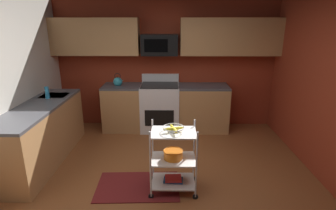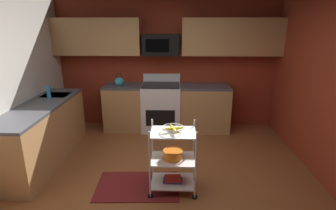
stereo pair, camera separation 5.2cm
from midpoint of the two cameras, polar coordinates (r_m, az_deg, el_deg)
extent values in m
cube|color=brown|center=(3.79, -0.97, -17.48)|extent=(4.40, 4.80, 0.04)
cube|color=maroon|center=(5.60, 0.12, 8.70)|extent=(4.52, 0.06, 2.60)
cube|color=#B27F4C|center=(5.48, 0.02, -0.75)|extent=(2.49, 0.60, 0.88)
cube|color=#4C4C51|center=(5.36, 0.02, 3.93)|extent=(2.49, 0.60, 0.04)
cube|color=#B27F4C|center=(4.69, -24.56, -5.65)|extent=(0.60, 2.12, 0.88)
cube|color=#4C4C51|center=(4.54, -25.28, -0.28)|extent=(0.60, 2.12, 0.04)
cube|color=#B7BABC|center=(5.08, -22.21, 1.16)|extent=(0.44, 0.36, 0.16)
cube|color=white|center=(5.48, -1.17, -0.54)|extent=(0.76, 0.64, 0.92)
cube|color=black|center=(5.21, -1.34, -2.79)|extent=(0.56, 0.01, 0.32)
cube|color=white|center=(5.62, -1.06, 5.72)|extent=(0.76, 0.06, 0.18)
cube|color=black|center=(5.35, -1.20, 4.25)|extent=(0.72, 0.60, 0.02)
cube|color=#B27F4C|center=(5.56, -14.49, 13.80)|extent=(1.69, 0.33, 0.70)
cube|color=#B27F4C|center=(5.46, 13.62, 13.81)|extent=(1.91, 0.33, 0.70)
cube|color=black|center=(5.34, -1.20, 12.59)|extent=(0.70, 0.38, 0.40)
cube|color=black|center=(5.15, -1.99, 12.41)|extent=(0.44, 0.01, 0.24)
cylinder|color=silver|center=(3.36, -3.42, -12.54)|extent=(0.02, 0.02, 0.88)
cylinder|color=black|center=(3.60, -3.29, -18.63)|extent=(0.07, 0.02, 0.07)
cylinder|color=silver|center=(3.36, 6.32, -12.63)|extent=(0.02, 0.02, 0.88)
cylinder|color=black|center=(3.60, 6.08, -18.71)|extent=(0.07, 0.02, 0.07)
cylinder|color=silver|center=(3.71, -2.87, -9.44)|extent=(0.02, 0.02, 0.88)
cylinder|color=black|center=(3.93, -2.77, -15.18)|extent=(0.07, 0.02, 0.07)
cylinder|color=silver|center=(3.71, 5.85, -9.52)|extent=(0.02, 0.02, 0.88)
cylinder|color=black|center=(3.93, 5.65, -15.26)|extent=(0.07, 0.02, 0.07)
cube|color=silver|center=(3.70, 1.43, -15.83)|extent=(0.56, 0.41, 0.02)
cube|color=silver|center=(3.53, 1.47, -11.35)|extent=(0.56, 0.41, 0.02)
cube|color=silver|center=(3.37, 1.52, -5.82)|extent=(0.56, 0.41, 0.02)
torus|color=silver|center=(3.34, 1.53, -4.74)|extent=(0.27, 0.27, 0.01)
cylinder|color=silver|center=(3.36, 1.52, -5.53)|extent=(0.12, 0.12, 0.02)
ellipsoid|color=yellow|center=(3.36, 2.34, -4.89)|extent=(0.17, 0.09, 0.04)
ellipsoid|color=yellow|center=(3.39, 1.28, -4.67)|extent=(0.09, 0.17, 0.04)
ellipsoid|color=yellow|center=(3.34, 0.70, -5.06)|extent=(0.17, 0.09, 0.04)
ellipsoid|color=yellow|center=(3.30, 1.78, -5.29)|extent=(0.09, 0.17, 0.04)
cylinder|color=orange|center=(3.50, 1.43, -10.44)|extent=(0.24, 0.24, 0.11)
torus|color=orange|center=(3.48, 1.44, -9.66)|extent=(0.25, 0.25, 0.01)
cube|color=#1E4C8C|center=(3.69, 1.43, -15.56)|extent=(0.26, 0.17, 0.02)
cube|color=#B22626|center=(3.68, 1.43, -15.25)|extent=(0.22, 0.19, 0.02)
sphere|color=teal|center=(5.45, -9.99, 4.88)|extent=(0.18, 0.18, 0.18)
sphere|color=black|center=(5.43, -10.04, 5.78)|extent=(0.03, 0.03, 0.03)
cone|color=teal|center=(5.43, -9.16, 5.08)|extent=(0.09, 0.04, 0.06)
torus|color=black|center=(5.42, -10.05, 6.04)|extent=(0.12, 0.01, 0.12)
cylinder|color=#2D8CBF|center=(4.86, -23.62, 2.50)|extent=(0.06, 0.06, 0.20)
cube|color=maroon|center=(3.84, -6.04, -16.62)|extent=(1.13, 0.75, 0.01)
camera|label=1|loc=(0.03, -89.60, 0.13)|focal=28.88mm
camera|label=2|loc=(0.03, 90.40, -0.13)|focal=28.88mm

